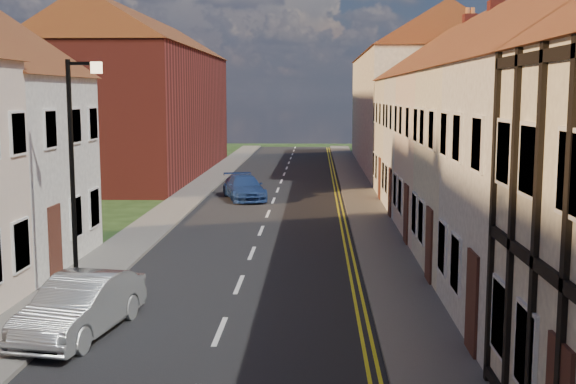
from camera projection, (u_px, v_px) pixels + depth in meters
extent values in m
cube|color=black|center=(261.00, 231.00, 28.02)|extent=(7.00, 90.00, 0.02)
cube|color=slate|center=(149.00, 229.00, 28.19)|extent=(1.80, 90.00, 0.12)
cube|color=slate|center=(375.00, 230.00, 27.84)|extent=(1.80, 90.00, 0.12)
cube|color=#B2AD96|center=(564.00, 174.00, 20.81)|extent=(8.00, 5.00, 6.00)
cube|color=beige|center=(514.00, 158.00, 26.16)|extent=(8.00, 5.80, 6.00)
cube|color=maroon|center=(540.00, 3.00, 23.18)|extent=(0.60, 0.60, 1.60)
cube|color=white|center=(480.00, 147.00, 31.51)|extent=(8.00, 5.00, 6.00)
cube|color=maroon|center=(496.00, 21.00, 28.93)|extent=(0.60, 0.60, 1.60)
cube|color=#B2AD96|center=(457.00, 139.00, 36.85)|extent=(8.00, 5.80, 6.00)
cube|color=maroon|center=(469.00, 32.00, 33.88)|extent=(0.60, 0.60, 1.60)
cube|color=#B2AD96|center=(416.00, 112.00, 51.87)|extent=(8.00, 24.00, 8.00)
cube|color=maroon|center=(144.00, 114.00, 47.65)|extent=(8.00, 24.00, 8.00)
cylinder|color=black|center=(73.00, 182.00, 17.85)|extent=(0.12, 0.12, 6.00)
cube|color=black|center=(82.00, 63.00, 17.45)|extent=(0.70, 0.08, 0.08)
cube|color=#FFD899|center=(96.00, 68.00, 17.45)|extent=(0.25, 0.15, 0.28)
imported|color=#95999C|center=(81.00, 306.00, 15.86)|extent=(2.05, 4.19, 1.32)
imported|color=navy|center=(244.00, 188.00, 36.36)|extent=(2.82, 4.51, 1.22)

